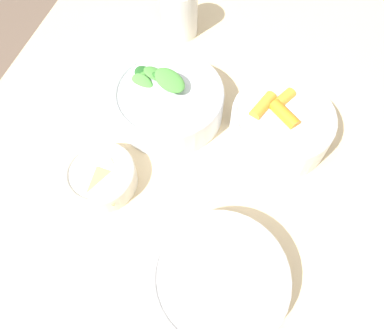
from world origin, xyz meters
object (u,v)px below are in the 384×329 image
Objects in this scene: bowl_carrots at (281,124)px; bowl_greens at (168,100)px; cup at (180,11)px; bowl_cookies at (101,176)px; bowl_beans_hotdog at (219,280)px.

bowl_greens reaches higher than bowl_carrots.
cup reaches higher than bowl_greens.
bowl_greens is at bearing 160.95° from bowl_cookies.
bowl_cookies is at bearing -2.01° from cup.
bowl_carrots is at bearing 123.69° from bowl_cookies.
bowl_beans_hotdog is at bearing 64.94° from bowl_cookies.
bowl_greens reaches higher than bowl_beans_hotdog.
bowl_carrots is at bearing 90.72° from bowl_greens.
bowl_beans_hotdog is at bearing 23.47° from cup.
cup is (-0.21, -0.25, 0.01)m from bowl_carrots.
cup is at bearing 177.99° from bowl_cookies.
bowl_greens reaches higher than bowl_cookies.
bowl_cookies is (0.17, -0.06, -0.01)m from bowl_greens.
bowl_greens is at bearing -148.96° from bowl_beans_hotdog.
bowl_carrots reaches higher than bowl_beans_hotdog.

